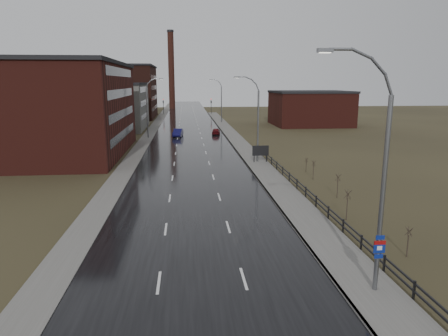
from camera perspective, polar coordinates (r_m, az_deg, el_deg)
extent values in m
plane|color=#2D2819|center=(19.09, -2.68, -21.51)|extent=(320.00, 320.00, 0.00)
cube|color=black|center=(76.61, -4.93, 4.20)|extent=(14.00, 300.00, 0.06)
cube|color=#595651|center=(52.77, 4.76, 0.65)|extent=(3.20, 180.00, 0.18)
cube|color=slate|center=(52.52, 3.13, 0.62)|extent=(0.16, 180.00, 0.18)
cube|color=#595651|center=(76.97, -11.06, 4.08)|extent=(2.40, 260.00, 0.12)
cube|color=#471914|center=(64.30, -24.10, 7.48)|extent=(22.00, 28.00, 13.00)
cube|color=black|center=(64.23, -24.64, 13.48)|extent=(22.44, 28.56, 0.50)
cube|color=black|center=(62.05, -14.14, 4.78)|extent=(0.06, 22.40, 1.20)
cube|color=black|center=(61.75, -14.29, 7.54)|extent=(0.06, 22.40, 1.20)
cube|color=black|center=(61.60, -14.43, 10.32)|extent=(0.06, 22.40, 1.20)
cube|color=black|center=(61.60, -14.58, 13.10)|extent=(0.06, 22.40, 1.20)
cube|color=slate|center=(95.62, -16.08, 8.35)|extent=(16.00, 20.00, 10.00)
cube|color=black|center=(95.46, -16.27, 11.49)|extent=(16.32, 20.40, 0.50)
cube|color=black|center=(94.64, -11.22, 7.34)|extent=(0.06, 16.00, 1.20)
cube|color=black|center=(94.45, -11.29, 9.15)|extent=(0.06, 16.00, 1.20)
cube|color=black|center=(94.35, -11.37, 10.97)|extent=(0.06, 16.00, 1.20)
cube|color=#331611|center=(125.90, -15.96, 10.30)|extent=(26.00, 24.00, 15.00)
cube|color=black|center=(125.95, -16.17, 13.82)|extent=(26.52, 24.48, 0.50)
cube|color=black|center=(124.45, -9.88, 8.49)|extent=(0.06, 19.20, 1.20)
cube|color=black|center=(124.31, -9.94, 9.87)|extent=(0.06, 19.20, 1.20)
cube|color=black|center=(124.23, -9.99, 11.25)|extent=(0.06, 19.20, 1.20)
cube|color=black|center=(124.23, -10.04, 12.64)|extent=(0.06, 19.20, 1.20)
cube|color=#471914|center=(102.87, 12.19, 8.22)|extent=(18.00, 16.00, 8.00)
cube|color=black|center=(102.69, 12.29, 10.59)|extent=(18.36, 16.32, 0.50)
cylinder|color=#331611|center=(166.02, -7.53, 13.59)|extent=(2.40, 2.40, 30.00)
cylinder|color=black|center=(167.13, -7.68, 18.83)|extent=(2.70, 2.70, 0.80)
cylinder|color=slate|center=(20.99, 21.69, -4.14)|extent=(0.24, 0.24, 10.00)
cylinder|color=slate|center=(20.15, 22.43, 10.93)|extent=(0.57, 0.14, 1.12)
cylinder|color=slate|center=(19.91, 21.19, 13.38)|extent=(0.91, 0.14, 0.91)
cylinder|color=slate|center=(19.60, 19.11, 15.16)|extent=(1.12, 0.14, 0.57)
cylinder|color=slate|center=(19.24, 16.44, 15.96)|extent=(1.15, 0.14, 0.14)
cube|color=slate|center=(18.98, 14.24, 15.99)|extent=(0.70, 0.28, 0.18)
cube|color=silver|center=(18.97, 14.23, 15.69)|extent=(0.50, 0.20, 0.04)
cube|color=navy|center=(21.49, 21.42, -9.23)|extent=(0.45, 0.04, 0.22)
cube|color=navy|center=(21.67, 21.32, -10.46)|extent=(0.60, 0.04, 0.65)
cube|color=maroon|center=(21.58, 21.38, -9.91)|extent=(0.60, 0.04, 0.20)
cube|color=navy|center=(21.86, 21.22, -11.68)|extent=(0.45, 0.04, 0.22)
cube|color=silver|center=(21.67, 21.33, -10.60)|extent=(0.26, 0.02, 0.22)
cylinder|color=slate|center=(53.05, 4.88, 5.81)|extent=(0.24, 0.24, 9.50)
cylinder|color=slate|center=(52.71, 4.80, 11.39)|extent=(0.51, 0.14, 0.98)
cylinder|color=slate|center=(52.62, 4.29, 12.17)|extent=(0.81, 0.14, 0.81)
cylinder|color=slate|center=(52.51, 3.51, 12.70)|extent=(0.98, 0.14, 0.51)
cylinder|color=slate|center=(52.39, 2.58, 12.90)|extent=(1.01, 0.14, 0.14)
cube|color=slate|center=(52.29, 1.81, 12.85)|extent=(0.70, 0.28, 0.18)
cube|color=silver|center=(52.29, 1.81, 12.74)|extent=(0.50, 0.20, 0.04)
cylinder|color=slate|center=(78.43, -10.92, 7.68)|extent=(0.24, 0.24, 9.50)
cylinder|color=slate|center=(78.20, -10.95, 11.45)|extent=(0.51, 0.14, 0.98)
cylinder|color=slate|center=(78.16, -10.61, 11.99)|extent=(0.81, 0.14, 0.81)
cylinder|color=slate|center=(78.10, -10.09, 12.36)|extent=(0.98, 0.14, 0.51)
cylinder|color=slate|center=(78.04, -9.47, 12.50)|extent=(1.01, 0.14, 0.14)
cube|color=slate|center=(78.00, -8.95, 12.48)|extent=(0.70, 0.28, 0.18)
cube|color=silver|center=(78.00, -8.95, 12.41)|extent=(0.50, 0.20, 0.04)
cylinder|color=slate|center=(106.46, -0.37, 9.02)|extent=(0.24, 0.24, 9.50)
cylinder|color=slate|center=(106.28, -0.46, 11.80)|extent=(0.51, 0.14, 0.98)
cylinder|color=slate|center=(106.24, -0.73, 12.18)|extent=(0.81, 0.14, 0.81)
cylinder|color=slate|center=(106.19, -1.12, 12.44)|extent=(0.98, 0.14, 0.51)
cylinder|color=slate|center=(106.13, -1.58, 12.52)|extent=(1.01, 0.14, 0.14)
cube|color=slate|center=(106.08, -1.96, 12.50)|extent=(0.70, 0.28, 0.18)
cube|color=silver|center=(106.08, -1.96, 12.44)|extent=(0.50, 0.20, 0.04)
cube|color=black|center=(22.49, 25.49, -15.59)|extent=(0.10, 0.10, 1.10)
cube|color=black|center=(24.82, 21.91, -12.60)|extent=(0.10, 0.10, 1.10)
cube|color=black|center=(27.29, 19.01, -10.10)|extent=(0.10, 0.10, 1.10)
cube|color=black|center=(29.84, 16.64, -8.01)|extent=(0.10, 0.10, 1.10)
cube|color=black|center=(32.48, 14.67, -6.24)|extent=(0.10, 0.10, 1.10)
cube|color=black|center=(35.17, 13.01, -4.73)|extent=(0.10, 0.10, 1.10)
cube|color=black|center=(37.91, 11.59, -3.43)|extent=(0.10, 0.10, 1.10)
cube|color=black|center=(40.69, 10.37, -2.31)|extent=(0.10, 0.10, 1.10)
cube|color=black|center=(43.50, 9.31, -1.33)|extent=(0.10, 0.10, 1.10)
cube|color=black|center=(46.33, 8.37, -0.47)|extent=(0.10, 0.10, 1.10)
cube|color=black|center=(49.18, 7.55, 0.29)|extent=(0.10, 0.10, 1.10)
cube|color=black|center=(52.04, 6.81, 0.96)|extent=(0.10, 0.10, 1.10)
cube|color=black|center=(54.93, 6.15, 1.57)|extent=(0.10, 0.10, 1.10)
cube|color=black|center=(57.82, 5.56, 2.11)|extent=(0.10, 0.10, 1.10)
cube|color=black|center=(60.72, 5.02, 2.61)|extent=(0.10, 0.10, 1.10)
cube|color=black|center=(37.35, 11.84, -3.05)|extent=(0.08, 53.00, 0.10)
cube|color=black|center=(37.45, 11.81, -3.64)|extent=(0.08, 53.00, 0.10)
cylinder|color=#382D23|center=(27.45, 24.75, -10.08)|extent=(0.08, 0.08, 1.42)
cylinder|color=#382D23|center=(27.16, 25.02, -8.25)|extent=(0.04, 0.49, 0.57)
cylinder|color=#382D23|center=(27.18, 24.90, -8.23)|extent=(0.46, 0.19, 0.58)
cylinder|color=#382D23|center=(27.14, 24.82, -8.25)|extent=(0.28, 0.41, 0.58)
cylinder|color=#382D23|center=(27.09, 24.88, -8.29)|extent=(0.28, 0.41, 0.58)
cylinder|color=#382D23|center=(27.10, 25.00, -8.29)|extent=(0.46, 0.19, 0.58)
cylinder|color=#382D23|center=(32.67, 17.14, -5.62)|extent=(0.08, 0.08, 1.81)
cylinder|color=#382D23|center=(32.36, 17.36, -3.63)|extent=(0.04, 0.61, 0.72)
cylinder|color=#382D23|center=(32.39, 17.27, -3.61)|extent=(0.58, 0.23, 0.72)
cylinder|color=#382D23|center=(32.35, 17.19, -3.62)|extent=(0.35, 0.52, 0.73)
cylinder|color=#382D23|center=(32.30, 17.23, -3.65)|extent=(0.35, 0.52, 0.73)
cylinder|color=#382D23|center=(32.31, 17.33, -3.66)|extent=(0.58, 0.23, 0.72)
cylinder|color=#382D23|center=(38.66, 15.90, -2.90)|extent=(0.08, 0.08, 1.68)
cylinder|color=#382D23|center=(38.42, 16.06, -1.33)|extent=(0.04, 0.57, 0.67)
cylinder|color=#382D23|center=(38.45, 15.99, -1.31)|extent=(0.54, 0.22, 0.67)
cylinder|color=#382D23|center=(38.41, 15.92, -1.32)|extent=(0.32, 0.48, 0.68)
cylinder|color=#382D23|center=(38.36, 15.95, -1.34)|extent=(0.32, 0.48, 0.68)
cylinder|color=#382D23|center=(38.37, 16.04, -1.35)|extent=(0.54, 0.22, 0.67)
cylinder|color=#382D23|center=(45.21, 12.63, -0.63)|extent=(0.08, 0.08, 1.60)
cylinder|color=#382D23|center=(45.01, 12.76, 0.66)|extent=(0.04, 0.54, 0.63)
cylinder|color=#382D23|center=(45.04, 12.69, 0.67)|extent=(0.52, 0.21, 0.64)
cylinder|color=#382D23|center=(45.01, 12.63, 0.66)|extent=(0.31, 0.46, 0.65)
cylinder|color=#382D23|center=(44.95, 12.66, 0.65)|extent=(0.31, 0.46, 0.65)
cylinder|color=#382D23|center=(44.95, 12.73, 0.65)|extent=(0.52, 0.21, 0.64)
cylinder|color=#382D23|center=(49.21, 11.65, 0.22)|extent=(0.08, 0.08, 1.22)
cylinder|color=#382D23|center=(49.07, 11.75, 1.13)|extent=(0.04, 0.42, 0.49)
cylinder|color=#382D23|center=(49.10, 11.69, 1.14)|extent=(0.40, 0.17, 0.50)
cylinder|color=#382D23|center=(49.07, 11.64, 1.14)|extent=(0.25, 0.36, 0.51)
cylinder|color=#382D23|center=(49.01, 11.66, 1.12)|extent=(0.25, 0.36, 0.51)
cylinder|color=#382D23|center=(49.01, 11.72, 1.12)|extent=(0.40, 0.17, 0.50)
cube|color=black|center=(53.07, 4.32, 1.62)|extent=(0.10, 0.10, 1.80)
cube|color=black|center=(53.38, 6.09, 1.64)|extent=(0.10, 0.10, 1.80)
cube|color=silver|center=(53.03, 5.24, 2.50)|extent=(2.09, 0.08, 1.25)
cube|color=black|center=(52.98, 5.25, 2.49)|extent=(2.19, 0.04, 1.35)
cylinder|color=black|center=(136.30, -8.65, 8.67)|extent=(0.16, 0.16, 5.20)
imported|color=black|center=(136.19, -8.68, 9.57)|extent=(0.58, 2.73, 1.10)
sphere|color=#FF190C|center=(136.03, -8.69, 9.69)|extent=(0.18, 0.18, 0.18)
cylinder|color=black|center=(136.38, -1.85, 8.80)|extent=(0.16, 0.16, 5.20)
imported|color=black|center=(136.27, -1.85, 9.70)|extent=(0.58, 2.73, 1.10)
sphere|color=#FF190C|center=(136.11, -1.85, 9.83)|extent=(0.18, 0.18, 0.18)
imported|color=#0F0D45|center=(79.50, -6.60, 4.99)|extent=(2.17, 4.81, 1.53)
imported|color=#570E13|center=(82.39, -1.14, 5.24)|extent=(2.05, 4.03, 1.31)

